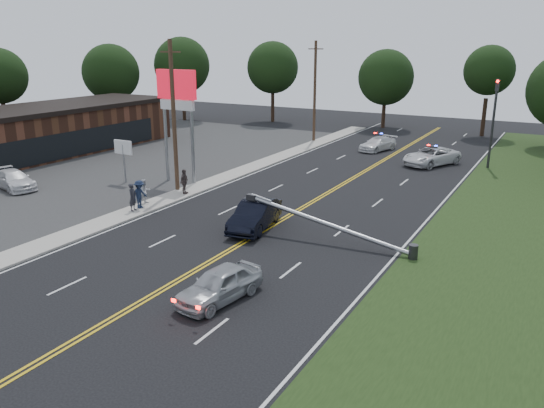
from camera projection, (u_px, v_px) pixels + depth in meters
The scene contains 26 objects.
ground at pixel (168, 287), 22.06m from camera, with size 120.00×120.00×0.00m, color black.
parking_lot at pixel (48, 178), 39.78m from camera, with size 25.00×60.00×0.01m, color #2D2D2D.
sidewalk at pixel (168, 199), 34.32m from camera, with size 1.80×70.00×0.12m, color #A9A498.
grass_verge at pixel (543, 266), 24.06m from camera, with size 12.00×80.00×0.01m, color black.
centerline_yellow at pixel (282, 220), 30.39m from camera, with size 0.36×80.00×0.00m, color gold.
pharmacy_building at pixel (22, 133), 46.23m from camera, with size 8.40×30.40×4.30m.
pylon_sign at pixel (177, 99), 36.92m from camera, with size 3.20×0.35×8.00m.
small_sign at pixel (123, 151), 37.96m from camera, with size 1.60×0.14×3.10m.
traffic_signal at pixel (494, 116), 41.95m from camera, with size 0.28×0.41×7.05m.
fallen_streetlight at pixel (336, 227), 26.50m from camera, with size 9.36×0.44×1.91m.
utility_pole_mid at pixel (174, 117), 34.91m from camera, with size 1.60×0.28×10.00m.
utility_pole_far at pixel (315, 91), 53.25m from camera, with size 1.60×0.28×10.00m.
tree_3 at pixel (111, 73), 64.22m from camera, with size 6.80×6.80×9.72m.
tree_4 at pixel (182, 65), 68.13m from camera, with size 7.12×7.12×10.58m.
tree_5 at pixel (273, 68), 66.77m from camera, with size 6.44×6.44×10.03m.
tree_6 at pixel (386, 77), 62.13m from camera, with size 6.45×6.45×9.14m.
tree_7 at pixel (489, 71), 56.04m from camera, with size 5.24×5.24×9.62m.
crashed_sedan at pixel (255, 215), 28.80m from camera, with size 1.63×4.67×1.54m, color black.
waiting_sedan at pixel (219, 284), 20.72m from camera, with size 1.59×3.95×1.35m, color #A8ACB0.
parked_car at pixel (14, 180), 36.77m from camera, with size 1.80×4.42×1.28m, color silver.
emergency_a at pixel (431, 156), 43.98m from camera, with size 2.44×5.29×1.47m, color silver.
emergency_b at pixel (378, 144), 49.97m from camera, with size 1.77×4.36×1.26m, color silver.
bystander_a at pixel (133, 197), 31.50m from camera, with size 0.61×0.40×1.66m, color #24252C.
bystander_b at pixel (145, 191), 32.91m from camera, with size 0.76×0.59×1.56m, color silver.
bystander_c at pixel (140, 194), 32.00m from camera, with size 1.11×0.64×1.72m, color #18233E.
bystander_d at pixel (184, 182), 35.05m from camera, with size 0.98×0.41×1.66m, color #4F413F.
Camera 1 is at (13.66, -15.39, 9.71)m, focal length 35.00 mm.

